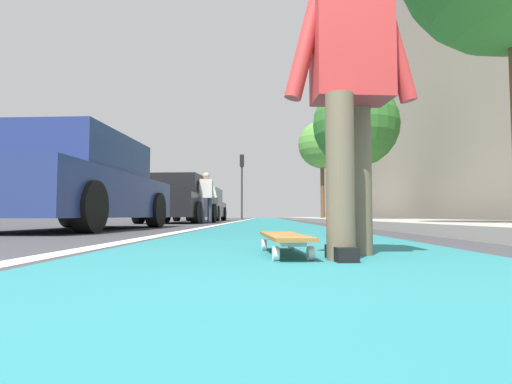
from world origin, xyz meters
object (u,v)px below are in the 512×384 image
at_px(traffic_light, 242,175).
at_px(pedestrian_distant, 206,194).
at_px(skater_person, 350,80).
at_px(street_tree_far, 322,145).
at_px(street_tree_mid, 356,125).
at_px(parked_car_far, 202,205).
at_px(skateboard, 284,238).
at_px(parked_car_near, 78,185).
at_px(parked_car_mid, 179,201).

height_order(traffic_light, pedestrian_distant, traffic_light).
bearing_deg(skater_person, traffic_light, 4.64).
bearing_deg(pedestrian_distant, traffic_light, -0.75).
bearing_deg(street_tree_far, street_tree_mid, -180.00).
relative_size(street_tree_mid, street_tree_far, 0.89).
distance_m(parked_car_far, pedestrian_distant, 6.96).
bearing_deg(skateboard, parked_car_near, 36.75).
xyz_separation_m(skateboard, street_tree_mid, (11.12, -2.89, 3.14)).
relative_size(parked_car_near, parked_car_mid, 1.03).
xyz_separation_m(parked_car_near, street_tree_far, (14.96, -6.00, 3.26)).
xyz_separation_m(skater_person, parked_car_far, (16.85, 3.43, -0.21)).
relative_size(parked_car_near, parked_car_far, 1.02).
bearing_deg(street_tree_mid, pedestrian_distant, 105.08).
bearing_deg(parked_car_near, pedestrian_distant, -12.27).
distance_m(skater_person, parked_car_far, 17.19).
bearing_deg(pedestrian_distant, street_tree_mid, -74.92).
bearing_deg(parked_car_mid, parked_car_near, 177.97).
bearing_deg(parked_car_mid, street_tree_mid, -85.82).
xyz_separation_m(parked_car_mid, traffic_light, (14.07, -1.20, 2.27)).
distance_m(parked_car_far, street_tree_far, 7.22).
distance_m(skater_person, street_tree_mid, 11.78).
bearing_deg(skateboard, skater_person, -113.41).
bearing_deg(pedestrian_distant, street_tree_far, -27.15).
relative_size(parked_car_mid, street_tree_far, 0.83).
xyz_separation_m(skateboard, parked_car_near, (4.16, 3.11, 0.63)).
bearing_deg(parked_car_near, street_tree_far, -21.84).
height_order(skateboard, street_tree_mid, street_tree_mid).
height_order(skater_person, parked_car_near, skater_person).
bearing_deg(traffic_light, parked_car_mid, 175.13).
distance_m(parked_car_mid, street_tree_mid, 6.30).
bearing_deg(skateboard, pedestrian_distant, 10.78).
distance_m(traffic_light, pedestrian_distant, 15.08).
height_order(traffic_light, street_tree_mid, street_tree_mid).
bearing_deg(parked_car_near, parked_car_far, -0.11).
bearing_deg(street_tree_far, skater_person, 172.49).
xyz_separation_m(parked_car_mid, parked_car_far, (5.99, 0.21, 0.01)).
distance_m(parked_car_far, street_tree_mid, 8.54).
bearing_deg(parked_car_mid, traffic_light, -4.87).
relative_size(skateboard, pedestrian_distant, 0.56).
distance_m(skater_person, street_tree_far, 19.68).
height_order(skater_person, parked_car_mid, skater_person).
xyz_separation_m(parked_car_mid, street_tree_mid, (0.42, -5.77, 2.51)).
relative_size(parked_car_mid, pedestrian_distant, 2.85).
xyz_separation_m(street_tree_mid, street_tree_far, (8.00, 0.00, 0.75)).
bearing_deg(parked_car_far, street_tree_mid, -133.01).
distance_m(skater_person, pedestrian_distant, 10.24).
bearing_deg(parked_car_far, pedestrian_distant, -169.98).
xyz_separation_m(parked_car_far, street_tree_far, (2.43, -5.97, 3.26)).
height_order(skater_person, parked_car_far, skater_person).
height_order(skateboard, traffic_light, traffic_light).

